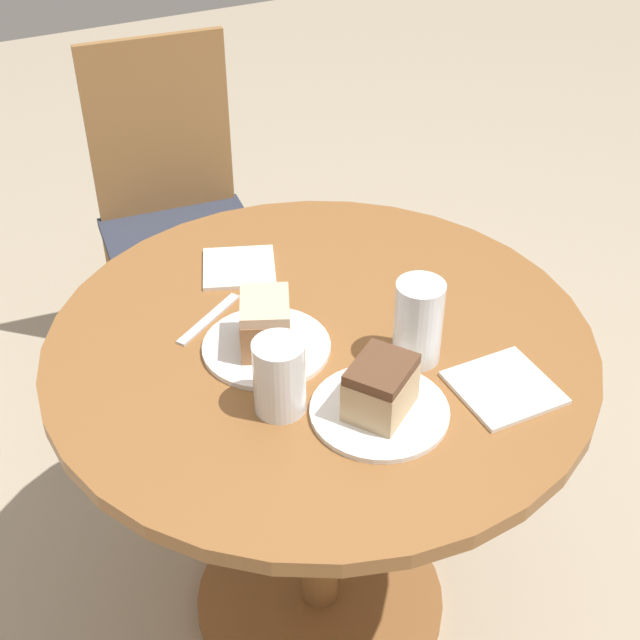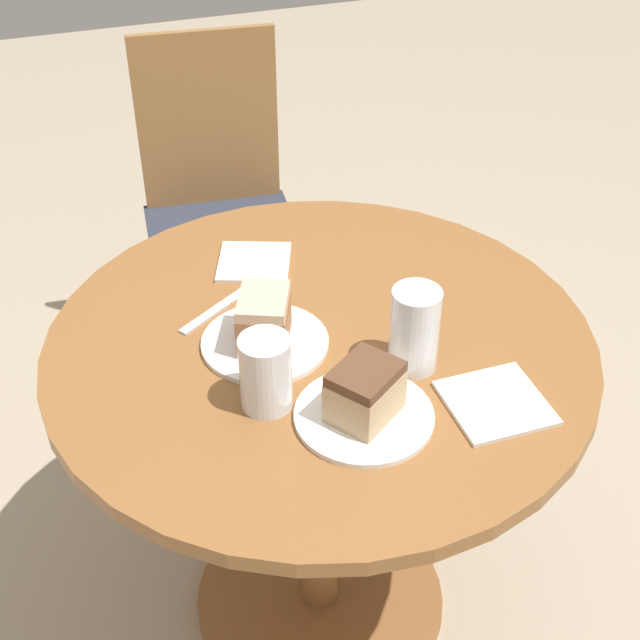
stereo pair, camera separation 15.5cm
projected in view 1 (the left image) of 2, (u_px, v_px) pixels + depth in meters
name	position (u px, v px, depth m)	size (l,w,h in m)	color
ground_plane	(320.00, 600.00, 2.04)	(8.00, 8.00, 0.00)	tan
table	(320.00, 419.00, 1.69)	(0.98, 0.98, 0.77)	brown
chair	(180.00, 224.00, 2.40)	(0.45, 0.51, 0.96)	olive
plate_near	(266.00, 347.00, 1.55)	(0.22, 0.22, 0.01)	white
plate_far	(377.00, 412.00, 1.42)	(0.22, 0.22, 0.01)	white
cake_slice_near	(265.00, 323.00, 1.52)	(0.12, 0.13, 0.09)	#9E6B42
cake_slice_far	(379.00, 388.00, 1.39)	(0.14, 0.13, 0.09)	tan
glass_lemonade	(279.00, 381.00, 1.40)	(0.08, 0.08, 0.13)	beige
glass_water	(418.00, 325.00, 1.49)	(0.08, 0.08, 0.15)	silver
napkin_stack	(504.00, 388.00, 1.46)	(0.16, 0.16, 0.01)	silver
fork	(209.00, 319.00, 1.62)	(0.15, 0.11, 0.00)	silver
napkin_side	(239.00, 267.00, 1.75)	(0.18, 0.18, 0.01)	silver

